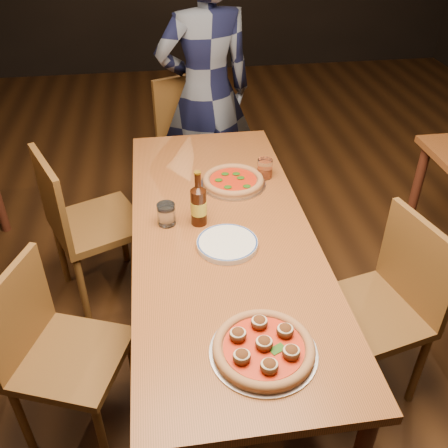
{
  "coord_description": "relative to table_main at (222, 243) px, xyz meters",
  "views": [
    {
      "loc": [
        -0.25,
        -1.78,
        2.07
      ],
      "look_at": [
        0.0,
        -0.05,
        0.82
      ],
      "focal_mm": 40.0,
      "sensor_mm": 36.0,
      "label": 1
    }
  ],
  "objects": [
    {
      "name": "ground",
      "position": [
        0.0,
        0.0,
        -0.68
      ],
      "size": [
        9.0,
        9.0,
        0.0
      ],
      "primitive_type": "plane",
      "color": "black"
    },
    {
      "name": "table_main",
      "position": [
        0.0,
        0.0,
        0.0
      ],
      "size": [
        0.8,
        2.0,
        0.75
      ],
      "color": "brown",
      "rests_on": "ground"
    },
    {
      "name": "chair_main_nw",
      "position": [
        -0.68,
        -0.36,
        -0.24
      ],
      "size": [
        0.53,
        0.53,
        0.89
      ],
      "primitive_type": null,
      "rotation": [
        0.0,
        0.0,
        1.21
      ],
      "color": "brown",
      "rests_on": "ground"
    },
    {
      "name": "chair_main_sw",
      "position": [
        -0.62,
        0.53,
        -0.19
      ],
      "size": [
        0.59,
        0.59,
        0.97
      ],
      "primitive_type": null,
      "rotation": [
        0.0,
        0.0,
        1.98
      ],
      "color": "brown",
      "rests_on": "ground"
    },
    {
      "name": "chair_main_e",
      "position": [
        0.61,
        -0.32,
        -0.21
      ],
      "size": [
        0.52,
        0.52,
        0.94
      ],
      "primitive_type": null,
      "rotation": [
        0.0,
        0.0,
        -1.34
      ],
      "color": "brown",
      "rests_on": "ground"
    },
    {
      "name": "chair_end",
      "position": [
        0.03,
        1.31,
        -0.18
      ],
      "size": [
        0.6,
        0.6,
        0.99
      ],
      "primitive_type": null,
      "rotation": [
        0.0,
        0.0,
        0.38
      ],
      "color": "brown",
      "rests_on": "ground"
    },
    {
      "name": "pizza_meatball",
      "position": [
        0.04,
        -0.71,
        0.1
      ],
      "size": [
        0.36,
        0.36,
        0.07
      ],
      "rotation": [
        0.0,
        0.0,
        0.23
      ],
      "color": "#B7B7BF",
      "rests_on": "table_main"
    },
    {
      "name": "pizza_margherita",
      "position": [
        0.11,
        0.39,
        0.09
      ],
      "size": [
        0.34,
        0.34,
        0.04
      ],
      "rotation": [
        0.0,
        0.0,
        0.05
      ],
      "color": "#B7B7BF",
      "rests_on": "table_main"
    },
    {
      "name": "plate_stack",
      "position": [
        0.0,
        -0.12,
        0.08
      ],
      "size": [
        0.26,
        0.26,
        0.03
      ],
      "primitive_type": "cylinder",
      "color": "white",
      "rests_on": "table_main"
    },
    {
      "name": "beer_bottle",
      "position": [
        -0.1,
        0.07,
        0.17
      ],
      "size": [
        0.07,
        0.07,
        0.26
      ],
      "rotation": [
        0.0,
        0.0,
        -0.21
      ],
      "color": "black",
      "rests_on": "table_main"
    },
    {
      "name": "water_glass",
      "position": [
        -0.24,
        0.09,
        0.12
      ],
      "size": [
        0.08,
        0.08,
        0.1
      ],
      "primitive_type": "cylinder",
      "color": "white",
      "rests_on": "table_main"
    },
    {
      "name": "amber_glass",
      "position": [
        0.29,
        0.44,
        0.12
      ],
      "size": [
        0.08,
        0.08,
        0.1
      ],
      "primitive_type": "cylinder",
      "color": "#AC3D13",
      "rests_on": "table_main"
    },
    {
      "name": "diner",
      "position": [
        0.08,
        1.32,
        0.2
      ],
      "size": [
        0.72,
        0.55,
        1.76
      ],
      "primitive_type": "imported",
      "rotation": [
        0.0,
        0.0,
        3.35
      ],
      "color": "black",
      "rests_on": "ground"
    }
  ]
}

